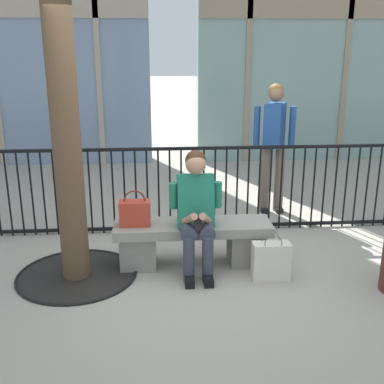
{
  "coord_description": "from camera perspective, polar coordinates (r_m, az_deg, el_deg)",
  "views": [
    {
      "loc": [
        -0.35,
        -4.52,
        2.19
      ],
      "look_at": [
        0.0,
        0.1,
        0.75
      ],
      "focal_mm": 44.67,
      "sensor_mm": 36.0,
      "label": 1
    }
  ],
  "objects": [
    {
      "name": "shopping_bag",
      "position": [
        4.72,
        9.41,
        -8.06
      ],
      "size": [
        0.36,
        0.17,
        0.48
      ],
      "color": "beige",
      "rests_on": "ground"
    },
    {
      "name": "stone_bench",
      "position": [
        4.93,
        0.09,
        -5.67
      ],
      "size": [
        1.6,
        0.44,
        0.45
      ],
      "color": "gray",
      "rests_on": "ground"
    },
    {
      "name": "seated_person_with_phone",
      "position": [
        4.67,
        0.51,
        -1.99
      ],
      "size": [
        0.52,
        0.66,
        1.21
      ],
      "color": "#383D4C",
      "rests_on": "ground"
    },
    {
      "name": "handbag_on_bench",
      "position": [
        4.8,
        -6.83,
        -2.45
      ],
      "size": [
        0.31,
        0.16,
        0.36
      ],
      "color": "#B23823",
      "rests_on": "stone_bench"
    },
    {
      "name": "bystander_at_railing",
      "position": [
        6.4,
        9.75,
        6.31
      ],
      "size": [
        0.55,
        0.44,
        1.71
      ],
      "color": "#6B6051",
      "rests_on": "ground"
    },
    {
      "name": "ground_plane",
      "position": [
        5.04,
        0.09,
        -8.51
      ],
      "size": [
        60.0,
        60.0,
        0.0
      ],
      "primitive_type": "plane",
      "color": "#A8A091"
    },
    {
      "name": "plaza_railing",
      "position": [
        5.7,
        -0.62,
        0.33
      ],
      "size": [
        7.69,
        0.04,
        1.05
      ],
      "color": "black",
      "rests_on": "ground"
    }
  ]
}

